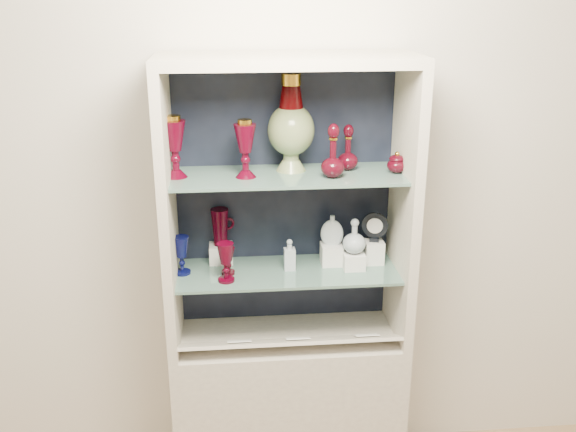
{
  "coord_description": "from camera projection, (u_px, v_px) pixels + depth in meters",
  "views": [
    {
      "loc": [
        -0.23,
        -0.91,
        2.18
      ],
      "look_at": [
        0.0,
        1.53,
        1.3
      ],
      "focal_mm": 40.0,
      "sensor_mm": 36.0,
      "label": 1
    }
  ],
  "objects": [
    {
      "name": "cabinet_back_panel",
      "position": [
        284.0,
        196.0,
        2.77
      ],
      "size": [
        0.98,
        0.02,
        1.15
      ],
      "primitive_type": "cube",
      "color": "black",
      "rests_on": "cabinet_base"
    },
    {
      "name": "cabinet_base",
      "position": [
        288.0,
        407.0,
        2.92
      ],
      "size": [
        1.0,
        0.4,
        0.75
      ],
      "primitive_type": "cube",
      "color": "#B9B09E",
      "rests_on": "ground"
    },
    {
      "name": "ruby_goblet_tall",
      "position": [
        226.0,
        262.0,
        2.58
      ],
      "size": [
        0.09,
        0.09,
        0.17
      ],
      "primitive_type": null,
      "rotation": [
        0.0,
        0.0,
        0.43
      ],
      "color": "#470314",
      "rests_on": "shelf_lower"
    },
    {
      "name": "shelf_lower",
      "position": [
        288.0,
        271.0,
        2.71
      ],
      "size": [
        0.92,
        0.34,
        0.01
      ],
      "primitive_type": "cube",
      "color": "slate",
      "rests_on": "cabinet_side_left"
    },
    {
      "name": "ruby_pitcher",
      "position": [
        220.0,
        227.0,
        2.74
      ],
      "size": [
        0.14,
        0.12,
        0.16
      ],
      "primitive_type": null,
      "rotation": [
        0.0,
        0.0,
        0.41
      ],
      "color": "#470314",
      "rests_on": "riser_ruby_pitcher"
    },
    {
      "name": "ruby_decanter_a",
      "position": [
        333.0,
        148.0,
        2.49
      ],
      "size": [
        0.1,
        0.1,
        0.24
      ],
      "primitive_type": null,
      "rotation": [
        0.0,
        0.0,
        0.05
      ],
      "color": "#470713",
      "rests_on": "shelf_upper"
    },
    {
      "name": "ruby_decanter_b",
      "position": [
        348.0,
        146.0,
        2.6
      ],
      "size": [
        0.09,
        0.09,
        0.2
      ],
      "primitive_type": null,
      "rotation": [
        0.0,
        0.0,
        0.01
      ],
      "color": "#470713",
      "rests_on": "shelf_upper"
    },
    {
      "name": "lidded_bowl",
      "position": [
        397.0,
        162.0,
        2.57
      ],
      "size": [
        0.09,
        0.09,
        0.09
      ],
      "primitive_type": null,
      "rotation": [
        0.0,
        0.0,
        0.13
      ],
      "color": "#470713",
      "rests_on": "shelf_upper"
    },
    {
      "name": "flat_flask",
      "position": [
        332.0,
        230.0,
        2.72
      ],
      "size": [
        0.1,
        0.06,
        0.14
      ],
      "primitive_type": null,
      "rotation": [
        0.0,
        0.0,
        -0.23
      ],
      "color": "silver",
      "rests_on": "riser_flat_flask"
    },
    {
      "name": "label_card_1",
      "position": [
        239.0,
        341.0,
        2.65
      ],
      "size": [
        0.1,
        0.06,
        0.03
      ],
      "primitive_type": "cube",
      "rotation": [
        -0.44,
        0.0,
        0.0
      ],
      "color": "white",
      "rests_on": "label_ledge"
    },
    {
      "name": "cobalt_goblet",
      "position": [
        181.0,
        255.0,
        2.65
      ],
      "size": [
        0.09,
        0.09,
        0.16
      ],
      "primitive_type": null,
      "rotation": [
        0.0,
        0.0,
        -0.33
      ],
      "color": "#0B0E42",
      "rests_on": "shelf_lower"
    },
    {
      "name": "cabinet_top_cap",
      "position": [
        288.0,
        60.0,
        2.39
      ],
      "size": [
        1.0,
        0.4,
        0.04
      ],
      "primitive_type": "cube",
      "color": "#B9B09E",
      "rests_on": "cabinet_side_left"
    },
    {
      "name": "riser_cameo_medallion",
      "position": [
        374.0,
        252.0,
        2.76
      ],
      "size": [
        0.08,
        0.08,
        0.1
      ],
      "primitive_type": "cube",
      "color": "silver",
      "rests_on": "shelf_lower"
    },
    {
      "name": "wall_back",
      "position": [
        283.0,
        177.0,
        2.78
      ],
      "size": [
        3.5,
        0.02,
        2.8
      ],
      "primitive_type": "cube",
      "color": "silver",
      "rests_on": "ground"
    },
    {
      "name": "cameo_medallion",
      "position": [
        375.0,
        227.0,
        2.73
      ],
      "size": [
        0.12,
        0.07,
        0.13
      ],
      "primitive_type": null,
      "rotation": [
        0.0,
        0.0,
        -0.29
      ],
      "color": "black",
      "rests_on": "riser_cameo_medallion"
    },
    {
      "name": "riser_clear_round_decanter",
      "position": [
        353.0,
        261.0,
        2.71
      ],
      "size": [
        0.09,
        0.09,
        0.07
      ],
      "primitive_type": "cube",
      "color": "silver",
      "rests_on": "shelf_lower"
    },
    {
      "name": "enamel_urn",
      "position": [
        291.0,
        123.0,
        2.56
      ],
      "size": [
        0.25,
        0.25,
        0.39
      ],
      "primitive_type": null,
      "rotation": [
        0.0,
        0.0,
        0.4
      ],
      "color": "#114C17",
      "rests_on": "shelf_upper"
    },
    {
      "name": "label_ledge",
      "position": [
        290.0,
        342.0,
        2.68
      ],
      "size": [
        0.92,
        0.17,
        0.09
      ],
      "primitive_type": "cube",
      "rotation": [
        -0.44,
        0.0,
        0.0
      ],
      "color": "#B9B09E",
      "rests_on": "cabinet_base"
    },
    {
      "name": "ruby_goblet_small",
      "position": [
        228.0,
        261.0,
        2.65
      ],
      "size": [
        0.06,
        0.06,
        0.12
      ],
      "primitive_type": null,
      "rotation": [
        0.0,
        0.0,
        0.01
      ],
      "color": "#470713",
      "rests_on": "shelf_lower"
    },
    {
      "name": "pedestal_lamp_left",
      "position": [
        175.0,
        147.0,
        2.49
      ],
      "size": [
        0.12,
        0.12,
        0.24
      ],
      "primitive_type": null,
      "rotation": [
        0.0,
        0.0,
        0.38
      ],
      "color": "#470314",
      "rests_on": "shelf_upper"
    },
    {
      "name": "riser_ruby_pitcher",
      "position": [
        221.0,
        253.0,
        2.78
      ],
      "size": [
        0.1,
        0.1,
        0.08
      ],
      "primitive_type": "cube",
      "color": "silver",
      "rests_on": "shelf_lower"
    },
    {
      "name": "riser_flat_flask",
      "position": [
        331.0,
        254.0,
        2.75
      ],
      "size": [
        0.09,
        0.09,
        0.09
      ],
      "primitive_type": "cube",
      "color": "silver",
      "rests_on": "shelf_lower"
    },
    {
      "name": "pedestal_lamp_right",
      "position": [
        245.0,
        149.0,
        2.49
      ],
      "size": [
        0.09,
        0.09,
        0.23
      ],
      "primitive_type": null,
      "rotation": [
        0.0,
        0.0,
        -0.02
      ],
      "color": "#470314",
      "rests_on": "shelf_upper"
    },
    {
      "name": "label_card_2",
      "position": [
        366.0,
        335.0,
        2.7
      ],
      "size": [
        0.1,
        0.06,
        0.03
      ],
      "primitive_type": "cube",
      "rotation": [
        -0.44,
        0.0,
        0.0
      ],
      "color": "white",
      "rests_on": "label_ledge"
    },
    {
      "name": "clear_square_bottle",
      "position": [
        290.0,
        254.0,
        2.69
      ],
      "size": [
        0.05,
        0.05,
        0.14
      ],
      "primitive_type": null,
      "rotation": [
        0.0,
        0.0,
        0.02
      ],
      "color": "#A3B1BD",
      "rests_on": "shelf_lower"
    },
    {
      "name": "cabinet_side_right",
      "position": [
        404.0,
        207.0,
        2.64
      ],
      "size": [
        0.04,
        0.4,
        1.15
      ],
      "primitive_type": "cube",
      "color": "#B9B09E",
      "rests_on": "cabinet_base"
    },
    {
      "name": "label_card_0",
      "position": [
        298.0,
        338.0,
        2.67
      ],
      "size": [
        0.1,
        0.06,
        0.03
      ],
      "primitive_type": "cube",
      "rotation": [
        -0.44,
        0.0,
        0.0
      ],
      "color": "white",
      "rests_on": "label_ledge"
    },
    {
      "name": "shelf_upper",
      "position": [
        288.0,
        176.0,
        2.57
      ],
      "size": [
        0.92,
        0.34,
        0.01
      ],
      "primitive_type": "cube",
      "color": "slate",
      "rests_on": "cabinet_side_left"
    },
    {
      "name": "clear_round_decanter",
      "position": [
        354.0,
        237.0,
        2.68
      ],
      "size": [
        0.11,
        0.11,
        0.15
      ],
      "primitive_type": null,
      "rotation": [
        0.0,
        0.0,
        -0.14
      ],
      "color": "#A3B1BD",
      "rests_on": "riser_clear_round_decanter"
    },
    {
      "name": "cabinet_side_left",
      "position": [
        168.0,
        214.0,
        2.55
      ],
      "size": [
        0.04,
        0.4,
        1.15
      ],
      "primitive_type": "cube",
      "color": "#B9B09E",
      "rests_on": "cabinet_base"
    }
  ]
}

